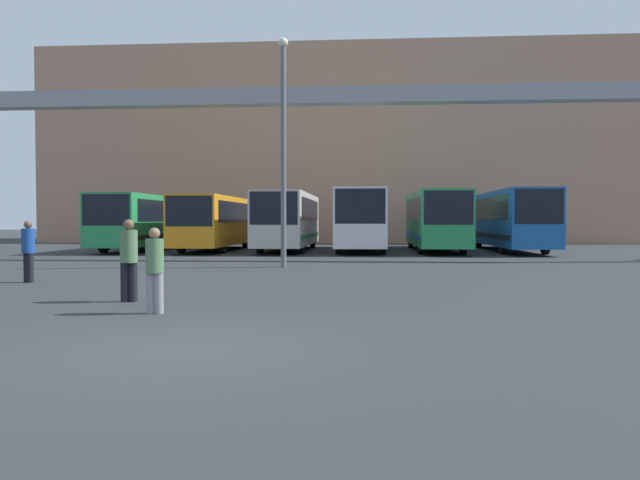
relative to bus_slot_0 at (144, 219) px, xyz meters
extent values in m
plane|color=#2D3033|center=(10.25, -26.57, -1.77)|extent=(200.00, 200.00, 0.00)
cube|color=tan|center=(10.25, 17.22, 5.66)|extent=(45.60, 12.00, 14.86)
cube|color=gray|center=(10.25, -7.82, 5.23)|extent=(30.78, 0.80, 0.70)
cube|color=#268C4C|center=(0.00, 0.01, -0.06)|extent=(2.57, 10.51, 2.73)
cube|color=black|center=(0.00, -5.22, 0.44)|extent=(2.37, 0.06, 1.53)
cube|color=black|center=(0.00, 0.01, 0.44)|extent=(2.60, 8.93, 1.15)
cube|color=black|center=(0.00, 0.01, -0.93)|extent=(2.60, 9.98, 0.24)
cylinder|color=black|center=(-1.13, -2.93, -1.25)|extent=(0.28, 1.04, 1.04)
cylinder|color=black|center=(1.13, -2.93, -1.25)|extent=(0.28, 1.04, 1.04)
cylinder|color=black|center=(-1.13, 2.95, -1.25)|extent=(0.28, 1.04, 1.04)
cylinder|color=black|center=(1.13, 2.95, -1.25)|extent=(0.28, 1.04, 1.04)
cube|color=orange|center=(4.10, 0.18, -0.10)|extent=(2.49, 10.85, 2.64)
cube|color=black|center=(4.10, -5.22, 0.38)|extent=(2.29, 0.06, 1.48)
cube|color=black|center=(4.10, 0.18, 0.38)|extent=(2.52, 9.22, 1.11)
cube|color=orange|center=(4.10, 0.18, -0.95)|extent=(2.52, 10.31, 0.24)
cylinder|color=black|center=(3.02, -2.86, -1.31)|extent=(0.28, 0.93, 0.93)
cylinder|color=black|center=(5.19, -2.86, -1.31)|extent=(0.28, 0.93, 0.93)
cylinder|color=black|center=(3.02, 3.22, -1.31)|extent=(0.28, 0.93, 0.93)
cylinder|color=black|center=(5.19, 3.22, -1.31)|extent=(0.28, 0.93, 0.93)
cube|color=beige|center=(8.20, 0.43, -0.01)|extent=(2.50, 11.34, 2.83)
cube|color=black|center=(8.20, -5.22, 0.51)|extent=(2.30, 0.06, 1.58)
cube|color=black|center=(8.20, 0.43, 0.51)|extent=(2.53, 9.64, 1.19)
cube|color=#268C4C|center=(8.20, 0.43, -0.92)|extent=(2.53, 10.77, 0.24)
cylinder|color=black|center=(7.11, -2.75, -1.30)|extent=(0.28, 0.95, 0.95)
cylinder|color=black|center=(9.29, -2.75, -1.30)|extent=(0.28, 0.95, 0.95)
cylinder|color=black|center=(7.11, 3.60, -1.30)|extent=(0.28, 0.95, 0.95)
cylinder|color=black|center=(9.29, 3.60, -1.30)|extent=(0.28, 0.95, 0.95)
cube|color=silver|center=(12.30, 0.13, 0.05)|extent=(2.57, 10.75, 2.95)
cube|color=black|center=(12.30, -5.22, 0.60)|extent=(2.36, 0.06, 1.65)
cube|color=black|center=(12.30, 0.13, 0.60)|extent=(2.60, 9.14, 1.24)
cube|color=#1966B2|center=(12.30, 0.13, -0.89)|extent=(2.60, 10.21, 0.24)
cylinder|color=black|center=(11.18, -2.88, -1.30)|extent=(0.28, 0.94, 0.94)
cylinder|color=black|center=(13.43, -2.88, -1.30)|extent=(0.28, 0.94, 0.94)
cylinder|color=black|center=(11.18, 3.14, -1.30)|extent=(0.28, 0.94, 0.94)
cylinder|color=black|center=(13.43, 3.14, -1.30)|extent=(0.28, 0.94, 0.94)
cube|color=#268C4C|center=(16.41, 0.79, 0.00)|extent=(2.48, 12.07, 2.84)
cube|color=black|center=(16.41, -5.22, 0.52)|extent=(2.28, 0.06, 1.59)
cube|color=black|center=(16.41, 0.79, 0.52)|extent=(2.51, 10.26, 1.19)
cube|color=#1966B2|center=(16.41, 0.79, -0.91)|extent=(2.51, 11.47, 0.24)
cylinder|color=black|center=(15.33, -2.59, -1.24)|extent=(0.28, 1.07, 1.07)
cylinder|color=black|center=(17.48, -2.59, -1.24)|extent=(0.28, 1.07, 1.07)
cylinder|color=black|center=(15.33, 4.17, -1.24)|extent=(0.28, 1.07, 1.07)
cylinder|color=black|center=(17.48, 4.17, -1.24)|extent=(0.28, 1.07, 1.07)
cube|color=#1959A5|center=(20.51, 0.90, 0.03)|extent=(2.41, 12.28, 2.91)
cube|color=black|center=(20.51, -5.22, 0.57)|extent=(2.21, 0.06, 1.63)
cube|color=black|center=(20.51, 0.90, 0.57)|extent=(2.44, 10.44, 1.22)
cube|color=black|center=(20.51, 0.90, -0.90)|extent=(2.44, 11.67, 0.24)
cylinder|color=black|center=(19.46, -2.54, -1.29)|extent=(0.28, 0.98, 0.98)
cylinder|color=black|center=(21.55, -2.54, -1.29)|extent=(0.28, 0.98, 0.98)
cylinder|color=black|center=(19.46, 4.34, -1.29)|extent=(0.28, 0.98, 0.98)
cylinder|color=black|center=(21.55, 4.34, -1.29)|extent=(0.28, 0.98, 0.98)
cylinder|color=black|center=(7.73, -21.84, -1.36)|extent=(0.19, 0.19, 0.82)
cylinder|color=black|center=(7.58, -21.87, -1.36)|extent=(0.19, 0.19, 0.82)
cylinder|color=#4C724C|center=(7.66, -21.86, -0.61)|extent=(0.36, 0.36, 0.68)
sphere|color=brown|center=(7.66, -21.86, -0.16)|extent=(0.22, 0.22, 0.22)
cylinder|color=gray|center=(8.83, -23.44, -1.40)|extent=(0.17, 0.17, 0.75)
cylinder|color=gray|center=(8.68, -23.43, -1.40)|extent=(0.17, 0.17, 0.75)
cylinder|color=#4C724C|center=(8.76, -23.43, -0.71)|extent=(0.33, 0.33, 0.62)
sphere|color=#8C6647|center=(8.76, -23.43, -0.30)|extent=(0.20, 0.20, 0.20)
cylinder|color=black|center=(3.28, -18.07, -1.37)|extent=(0.19, 0.19, 0.81)
cylinder|color=black|center=(3.42, -18.15, -1.37)|extent=(0.19, 0.19, 0.81)
cylinder|color=navy|center=(3.35, -18.11, -0.63)|extent=(0.35, 0.35, 0.67)
sphere|color=brown|center=(3.35, -18.11, -0.18)|extent=(0.22, 0.22, 0.22)
cylinder|color=#595B60|center=(9.60, -12.10, 2.20)|extent=(0.20, 0.20, 7.95)
sphere|color=beige|center=(9.60, -12.10, 6.32)|extent=(0.36, 0.36, 0.36)
camera|label=1|loc=(12.63, -34.54, -0.06)|focal=35.00mm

